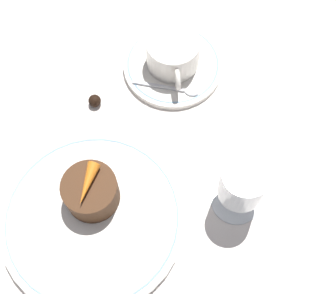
% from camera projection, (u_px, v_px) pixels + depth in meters
% --- Properties ---
extents(ground_plane, '(3.00, 3.00, 0.00)m').
position_uv_depth(ground_plane, '(117.00, 228.00, 0.65)').
color(ground_plane, white).
extents(dinner_plate, '(0.26, 0.26, 0.01)m').
position_uv_depth(dinner_plate, '(93.00, 218.00, 0.65)').
color(dinner_plate, white).
rests_on(dinner_plate, ground_plane).
extents(saucer, '(0.16, 0.16, 0.01)m').
position_uv_depth(saucer, '(173.00, 65.00, 0.76)').
color(saucer, white).
rests_on(saucer, ground_plane).
extents(coffee_cup, '(0.11, 0.08, 0.05)m').
position_uv_depth(coffee_cup, '(173.00, 52.00, 0.73)').
color(coffee_cup, white).
rests_on(coffee_cup, saucer).
extents(spoon, '(0.04, 0.10, 0.00)m').
position_uv_depth(spoon, '(173.00, 89.00, 0.73)').
color(spoon, silver).
rests_on(spoon, saucer).
extents(wine_glass, '(0.07, 0.07, 0.11)m').
position_uv_depth(wine_glass, '(242.00, 185.00, 0.61)').
color(wine_glass, silver).
rests_on(wine_glass, ground_plane).
extents(dessert_cake, '(0.08, 0.08, 0.05)m').
position_uv_depth(dessert_cake, '(91.00, 192.00, 0.63)').
color(dessert_cake, '#4C2D19').
rests_on(dessert_cake, dinner_plate).
extents(carrot_garnish, '(0.06, 0.04, 0.02)m').
position_uv_depth(carrot_garnish, '(87.00, 184.00, 0.60)').
color(carrot_garnish, orange).
rests_on(carrot_garnish, dessert_cake).
extents(chocolate_truffle, '(0.02, 0.02, 0.02)m').
position_uv_depth(chocolate_truffle, '(95.00, 101.00, 0.72)').
color(chocolate_truffle, black).
rests_on(chocolate_truffle, ground_plane).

